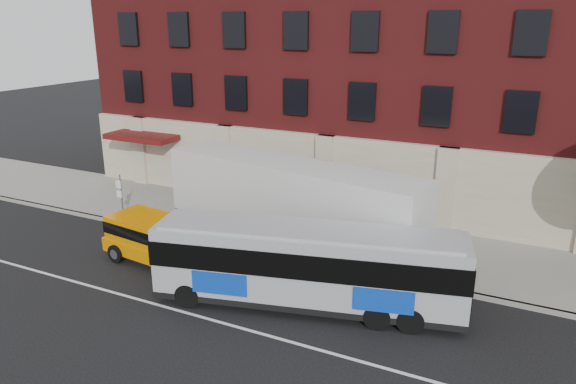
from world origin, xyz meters
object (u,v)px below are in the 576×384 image
at_px(city_bus, 308,264).
at_px(shipping_container, 291,208).
at_px(sign_pole, 121,195).
at_px(yellow_suv, 154,237).

xyz_separation_m(city_bus, shipping_container, (-2.58, 3.99, 0.34)).
bearing_deg(sign_pole, city_bus, -16.16).
bearing_deg(city_bus, sign_pole, 163.84).
relative_size(city_bus, yellow_suv, 2.17).
bearing_deg(city_bus, shipping_container, 122.93).
height_order(sign_pole, shipping_container, shipping_container).
distance_m(city_bus, yellow_suv, 7.28).
relative_size(sign_pole, yellow_suv, 0.50).
height_order(sign_pole, yellow_suv, sign_pole).
xyz_separation_m(yellow_suv, shipping_container, (4.65, 3.43, 0.88)).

